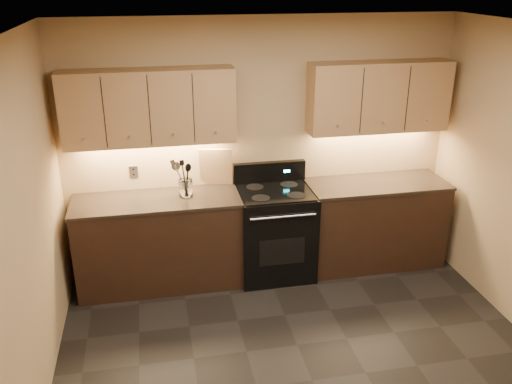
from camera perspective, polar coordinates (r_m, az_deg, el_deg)
floor at (r=4.51m, az=5.95°, el=-19.13°), size 4.00×4.00×0.00m
ceiling at (r=3.42m, az=7.72°, el=15.75°), size 4.00×4.00×0.00m
wall_back at (r=5.58m, az=0.54°, el=4.79°), size 4.00×0.04×2.60m
wall_left at (r=3.74m, az=-24.16°, el=-6.50°), size 0.04×4.00×2.60m
counter_left at (r=5.52m, az=-10.15°, el=-5.18°), size 1.62×0.62×0.93m
counter_right at (r=5.97m, az=12.29°, el=-3.18°), size 1.46×0.62×0.93m
stove at (r=5.62m, az=1.97°, el=-4.14°), size 0.76×0.68×1.14m
upper_cab_left at (r=5.20m, az=-11.19°, el=8.76°), size 1.60×0.30×0.70m
upper_cab_right at (r=5.67m, az=12.80°, el=9.74°), size 1.44×0.30×0.70m
outlet_plate at (r=5.53m, az=-12.76°, el=2.09°), size 0.08×0.01×0.12m
utensil_crock at (r=5.33m, az=-7.39°, el=0.41°), size 0.17×0.17×0.17m
cutting_board at (r=5.51m, az=-4.24°, el=2.66°), size 0.35×0.18×0.41m
black_spoon at (r=5.31m, az=-7.47°, el=1.42°), size 0.10×0.10×0.33m
black_turner at (r=5.27m, az=-7.37°, el=1.53°), size 0.13×0.13×0.37m
steel_spatula at (r=5.29m, az=-7.31°, el=1.76°), size 0.23×0.12×0.39m
steel_skimmer at (r=5.28m, az=-7.08°, el=1.42°), size 0.22×0.16×0.35m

